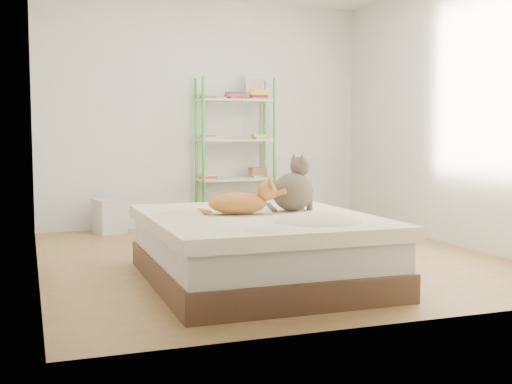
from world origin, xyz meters
name	(u,v)px	position (x,y,z in m)	size (l,w,h in m)	color
room	(269,106)	(0.00, 0.00, 1.30)	(3.81, 4.21, 2.61)	tan
bed	(257,248)	(-0.42, -0.85, 0.24)	(1.53, 1.91, 0.49)	brown
orange_cat	(238,200)	(-0.54, -0.80, 0.59)	(0.50, 0.27, 0.20)	orange
grey_cat	(293,183)	(-0.09, -0.74, 0.69)	(0.30, 0.36, 0.41)	#74665D
shelf_unit	(236,153)	(0.31, 1.88, 0.86)	(0.88, 0.36, 1.74)	green
cardboard_box	(236,223)	(0.03, 1.03, 0.17)	(0.57, 0.58, 0.38)	tan
white_bin	(110,216)	(-1.13, 1.85, 0.19)	(0.40, 0.37, 0.37)	silver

